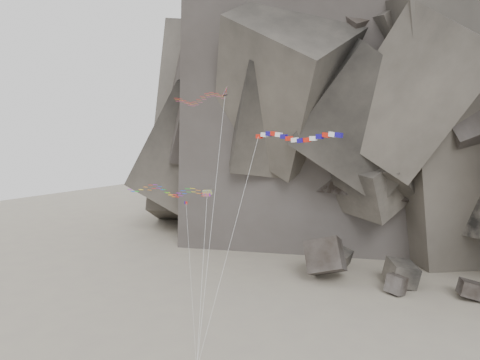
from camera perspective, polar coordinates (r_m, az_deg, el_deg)
The scene contains 7 objects.
ground at distance 64.19m, azimuth -3.44°, elevation -18.35°, with size 260.00×260.00×0.00m, color gray.
headland at distance 122.41m, azimuth 17.17°, elevation 13.35°, with size 110.00×70.00×84.00m, color #585148, non-canonical shape.
boulder_field at distance 88.04m, azimuth 13.34°, elevation -9.95°, with size 79.73×18.28×8.68m.
delta_kite at distance 63.92m, azimuth -5.31°, elevation 9.79°, with size 14.88×15.02×30.54m.
banner_kite at distance 52.86m, azimuth 6.74°, elevation 5.17°, with size 11.45×12.46×24.73m.
parafoil_kite at distance 62.98m, azimuth -9.29°, elevation -1.21°, with size 19.95×10.35×17.47m.
pennant_kite at distance 58.92m, azimuth -6.41°, elevation -6.15°, with size 9.92×10.07×15.61m.
Camera 1 is at (35.25, -46.28, 27.14)m, focal length 35.00 mm.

